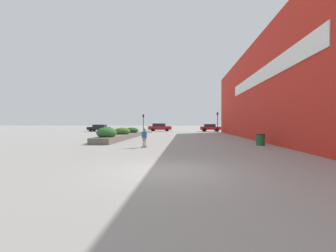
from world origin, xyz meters
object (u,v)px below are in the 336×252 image
car_leftmost (210,128)px  traffic_light_right (218,119)px  skateboarder (144,135)px  traffic_light_left (143,120)px  car_rightmost (160,127)px  skateboard (144,147)px  car_center_right (274,127)px  car_center_left (99,128)px  trash_bin (260,140)px

car_leftmost → traffic_light_right: size_ratio=1.12×
skateboarder → traffic_light_left: traffic_light_left is taller
skateboarder → car_rightmost: bearing=112.1°
car_rightmost → traffic_light_left: traffic_light_left is taller
car_rightmost → traffic_light_right: bearing=55.6°
skateboard → car_rightmost: size_ratio=0.13×
car_center_right → skateboarder: bearing=-34.2°
car_center_left → traffic_light_right: size_ratio=1.19×
car_center_right → car_center_left: bearing=-89.3°
car_leftmost → car_rightmost: (-10.14, 1.46, 0.03)m
car_leftmost → traffic_light_right: 6.12m
skateboard → skateboarder: (0.00, 0.00, 0.75)m
trash_bin → traffic_light_right: size_ratio=0.24×
car_center_left → car_center_right: (33.43, 0.44, 0.10)m
skateboard → traffic_light_left: 24.13m
skateboarder → car_rightmost: 31.37m
trash_bin → traffic_light_left: 25.17m
skateboarder → car_center_right: 34.41m
skateboarder → car_leftmost: bearing=93.2°
trash_bin → car_center_right: car_center_right is taller
car_rightmost → traffic_light_right: traffic_light_right is taller
skateboarder → car_leftmost: size_ratio=0.31×
car_leftmost → car_center_left: (-21.79, -1.78, -0.05)m
skateboarder → traffic_light_left: size_ratio=0.38×
car_leftmost → car_rightmost: size_ratio=0.83×
car_center_left → car_center_right: 33.43m
traffic_light_left → trash_bin: bearing=-59.6°
car_rightmost → car_center_right: bearing=82.7°
car_center_right → traffic_light_right: 12.05m
skateboarder → traffic_light_left: (-4.49, 23.62, 1.36)m
trash_bin → traffic_light_left: traffic_light_left is taller
car_center_left → car_rightmost: bearing=-74.5°
car_center_right → traffic_light_right: (-11.06, -4.53, 1.55)m
car_leftmost → car_center_right: (11.64, -1.35, 0.04)m
traffic_light_left → car_center_right: bearing=11.5°
skateboard → car_center_right: bearing=73.5°
car_leftmost → car_center_left: bearing=-85.3°
skateboarder → traffic_light_left: 24.08m
skateboarder → trash_bin: size_ratio=1.44×
traffic_light_right → trash_bin: bearing=-90.1°
skateboard → car_leftmost: bearing=93.2°
car_center_right → car_rightmost: (-21.78, 2.80, -0.02)m
skateboard → car_center_right: size_ratio=0.14×
trash_bin → traffic_light_left: size_ratio=0.26×
skateboard → car_center_left: size_ratio=0.15×
traffic_light_right → car_leftmost: bearing=95.6°
car_center_right → traffic_light_left: 24.34m
skateboard → car_rightmost: 31.38m
trash_bin → car_leftmost: (-0.54, 27.85, 0.37)m
skateboard → car_leftmost: 30.80m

